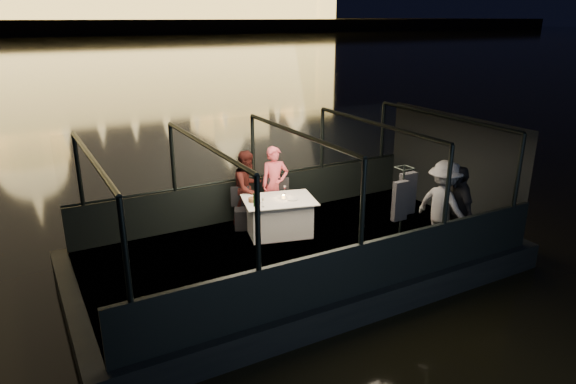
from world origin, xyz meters
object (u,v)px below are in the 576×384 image
chair_port_left (244,208)px  person_woman_coral (275,188)px  passenger_stripe (443,208)px  person_man_maroon (248,191)px  passenger_dark (458,209)px  wine_bottle (255,199)px  dining_table_central (279,217)px  coat_stand (401,216)px  chair_port_right (283,204)px

chair_port_left → person_woman_coral: size_ratio=0.52×
chair_port_left → passenger_stripe: bearing=-19.9°
person_man_maroon → passenger_dark: size_ratio=0.97×
wine_bottle → dining_table_central: bearing=11.8°
passenger_stripe → passenger_dark: passenger_stripe is taller
coat_stand → person_woman_coral: size_ratio=1.11×
person_woman_coral → chair_port_left: bearing=-162.9°
chair_port_left → passenger_stripe: size_ratio=0.49×
dining_table_central → chair_port_right: 0.56m
coat_stand → passenger_dark: coat_stand is taller
coat_stand → passenger_dark: bearing=-5.6°
dining_table_central → chair_port_left: bearing=127.2°
passenger_stripe → person_man_maroon: bearing=34.8°
chair_port_left → person_man_maroon: size_ratio=0.53×
person_man_maroon → wine_bottle: (-0.29, -0.98, 0.17)m
chair_port_left → coat_stand: size_ratio=0.47×
chair_port_left → wine_bottle: bearing=-73.3°
person_man_maroon → passenger_stripe: size_ratio=0.92×
dining_table_central → passenger_dark: size_ratio=0.86×
dining_table_central → coat_stand: coat_stand is taller
dining_table_central → person_man_maroon: (-0.31, 0.85, 0.36)m
person_man_maroon → passenger_stripe: passenger_stripe is taller
dining_table_central → chair_port_left: chair_port_left is taller
passenger_stripe → dining_table_central: bearing=40.9°
person_woman_coral → person_man_maroon: person_woman_coral is taller
chair_port_right → person_man_maroon: size_ratio=0.60×
chair_port_left → person_woman_coral: 0.84m
dining_table_central → person_man_maroon: size_ratio=0.88×
coat_stand → person_woman_coral: (-1.06, 2.91, -0.15)m
chair_port_right → wine_bottle: size_ratio=2.95×
chair_port_left → passenger_stripe: passenger_stripe is taller
chair_port_left → dining_table_central: bearing=-28.7°
dining_table_central → passenger_stripe: 3.27m
chair_port_right → passenger_stripe: (2.08, -2.61, 0.40)m
coat_stand → person_woman_coral: coat_stand is taller
person_man_maroon → chair_port_left: bearing=-156.6°
passenger_stripe → wine_bottle: passenger_stripe is taller
person_woman_coral → person_man_maroon: 0.61m
person_woman_coral → passenger_stripe: bearing=-41.9°
wine_bottle → chair_port_left: bearing=82.7°
dining_table_central → person_woman_coral: 0.87m
dining_table_central → person_man_maroon: bearing=109.8°
passenger_dark → wine_bottle: size_ratio=5.04×
person_woman_coral → dining_table_central: bearing=-99.7°
chair_port_left → person_woman_coral: person_woman_coral is taller
chair_port_left → chair_port_right: size_ratio=0.88×
dining_table_central → passenger_stripe: (2.42, -2.16, 0.47)m
passenger_dark → dining_table_central: bearing=-111.6°
chair_port_right → passenger_stripe: bearing=-27.1°
chair_port_right → passenger_dark: (2.30, -2.76, 0.40)m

